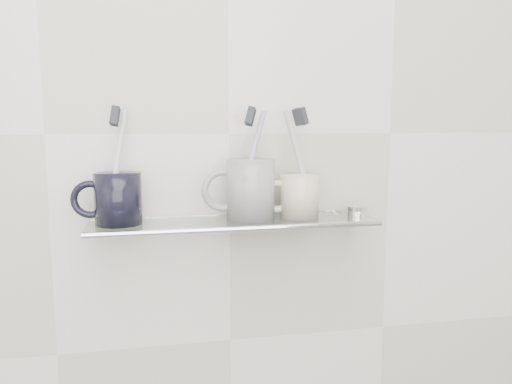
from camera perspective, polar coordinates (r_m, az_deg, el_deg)
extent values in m
plane|color=silver|center=(0.92, -3.11, 6.67)|extent=(2.50, 0.00, 2.50)
cube|color=silver|center=(0.88, -2.45, -3.49)|extent=(0.50, 0.12, 0.01)
cylinder|color=silver|center=(0.83, -1.84, -4.24)|extent=(0.50, 0.01, 0.01)
cylinder|color=silver|center=(0.92, -15.95, -3.97)|extent=(0.02, 0.03, 0.02)
cylinder|color=silver|center=(0.98, 9.35, -3.06)|extent=(0.02, 0.03, 0.02)
cylinder|color=black|center=(0.87, -15.48, -0.73)|extent=(0.10, 0.10, 0.09)
torus|color=black|center=(0.87, -18.42, -0.81)|extent=(0.06, 0.01, 0.06)
cylinder|color=silver|center=(0.86, -15.62, 3.04)|extent=(0.04, 0.05, 0.19)
cube|color=#26272D|center=(0.86, -15.82, 8.35)|extent=(0.02, 0.03, 0.04)
cylinder|color=silver|center=(0.88, -0.63, 0.29)|extent=(0.09, 0.09, 0.11)
torus|color=silver|center=(0.87, -3.79, 0.21)|extent=(0.08, 0.01, 0.08)
cylinder|color=#9192AF|center=(0.88, -0.64, 3.40)|extent=(0.07, 0.05, 0.18)
cube|color=#26272D|center=(0.87, -0.65, 8.64)|extent=(0.03, 0.03, 0.04)
cylinder|color=beige|center=(0.90, 4.97, -0.42)|extent=(0.09, 0.09, 0.08)
torus|color=beige|center=(0.89, 2.44, -0.50)|extent=(0.06, 0.01, 0.06)
cylinder|color=beige|center=(0.90, 5.02, 3.47)|extent=(0.07, 0.04, 0.18)
cube|color=#26272D|center=(0.89, 5.08, 8.59)|extent=(0.03, 0.03, 0.03)
cylinder|color=silver|center=(0.95, 11.51, -2.07)|extent=(0.04, 0.04, 0.02)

